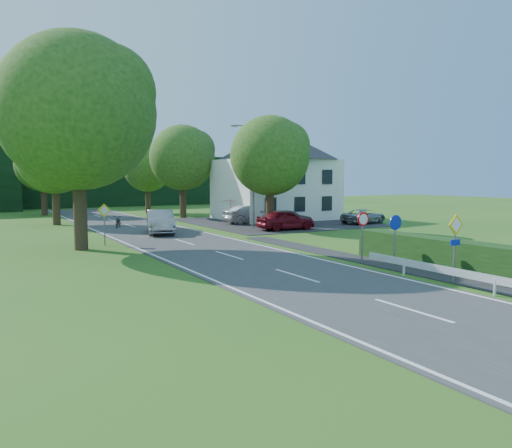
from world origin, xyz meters
TOP-DOWN VIEW (x-y plane):
  - road at (0.00, 20.00)m, footprint 7.00×80.00m
  - parking_pad at (12.00, 33.00)m, footprint 14.00×16.00m
  - line_edge_left at (-3.25, 20.00)m, footprint 0.12×80.00m
  - line_edge_right at (3.25, 20.00)m, footprint 0.12×80.00m
  - line_centre at (0.00, 20.00)m, footprint 0.12×80.00m
  - tree_main at (-6.00, 24.00)m, footprint 9.40×9.40m
  - tree_left_far at (-5.00, 40.00)m, footprint 7.00×7.00m
  - tree_right_far at (7.00, 42.00)m, footprint 7.40×7.40m
  - tree_left_back at (-4.50, 52.00)m, footprint 6.60×6.60m
  - tree_right_back at (6.00, 50.00)m, footprint 6.20×6.20m
  - tree_right_mid at (8.50, 28.00)m, footprint 7.00×7.00m
  - treeline_right at (8.00, 66.00)m, footprint 30.00×5.00m
  - house_white at (14.00, 36.00)m, footprint 10.60×8.40m
  - streetlight at (8.06, 30.00)m, footprint 2.03×0.18m
  - sign_priority_right at (4.30, 7.98)m, footprint 0.78×0.09m
  - sign_roundabout at (4.30, 10.98)m, footprint 0.64×0.08m
  - sign_speed_limit at (4.30, 12.97)m, footprint 0.64×0.11m
  - sign_priority_left at (-4.50, 24.98)m, footprint 0.78×0.09m
  - moving_car at (0.30, 29.25)m, footprint 2.98×5.24m
  - motorcycle at (-1.20, 34.86)m, footprint 1.27×1.87m
  - parked_car_red at (9.21, 26.89)m, footprint 4.50×2.06m
  - parked_car_silver_a at (9.58, 32.87)m, footprint 4.71×1.65m
  - parked_car_grey at (11.10, 29.41)m, footprint 4.44×1.95m
  - parked_car_silver_b at (17.89, 28.00)m, footprint 4.70×2.89m
  - parasol at (8.63, 34.78)m, footprint 2.68×2.71m

SIDE VIEW (x-z plane):
  - road at x=0.00m, z-range 0.00..0.04m
  - parking_pad at x=12.00m, z-range 0.00..0.04m
  - line_edge_left at x=-3.25m, z-range 0.04..0.05m
  - line_edge_right at x=3.25m, z-range 0.04..0.05m
  - line_centre at x=0.00m, z-range 0.04..0.05m
  - motorcycle at x=-1.20m, z-range 0.04..0.97m
  - parked_car_silver_b at x=17.89m, z-range 0.04..1.26m
  - parked_car_grey at x=11.10m, z-range 0.04..1.31m
  - parked_car_red at x=9.21m, z-range 0.04..1.54m
  - parked_car_silver_a at x=9.58m, z-range 0.04..1.59m
  - moving_car at x=0.30m, z-range 0.04..1.67m
  - parasol at x=8.63m, z-range 0.04..2.09m
  - sign_roundabout at x=4.30m, z-range 0.49..2.86m
  - sign_priority_left at x=-4.50m, z-range 0.50..2.94m
  - sign_speed_limit at x=4.30m, z-range 0.58..2.95m
  - sign_priority_right at x=4.30m, z-range 0.50..3.09m
  - treeline_right at x=8.00m, z-range 0.00..7.00m
  - tree_right_back at x=6.00m, z-range 0.00..7.56m
  - tree_left_back at x=-4.50m, z-range 0.00..8.07m
  - tree_left_far at x=-5.00m, z-range 0.00..8.58m
  - tree_right_mid at x=8.50m, z-range 0.00..8.58m
  - house_white at x=14.00m, z-range 0.11..8.71m
  - streetlight at x=8.06m, z-range 0.46..8.46m
  - tree_right_far at x=7.00m, z-range 0.00..9.09m
  - tree_main at x=-6.00m, z-range 0.00..11.64m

